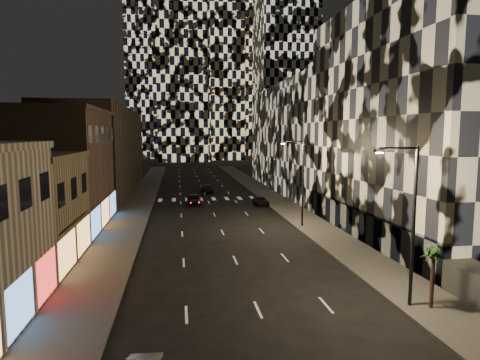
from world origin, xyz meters
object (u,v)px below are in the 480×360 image
object	(u,v)px
streetlight_near	(410,215)
streetlight_far	(301,177)
car_dark_midlane	(194,199)
car_dark_rightlane	(261,201)
car_dark_oncoming	(207,188)
palm_tree	(434,259)

from	to	relation	value
streetlight_near	streetlight_far	distance (m)	20.00
car_dark_midlane	car_dark_rightlane	distance (m)	9.28
car_dark_oncoming	car_dark_rightlane	distance (m)	14.76
streetlight_near	streetlight_far	world-z (taller)	same
streetlight_near	car_dark_oncoming	world-z (taller)	streetlight_near
streetlight_near	palm_tree	bearing A→B (deg)	-24.14
car_dark_rightlane	car_dark_oncoming	bearing A→B (deg)	117.20
streetlight_near	car_dark_midlane	xyz separation A→B (m)	(-10.48, 35.33, -4.61)
car_dark_midlane	car_dark_oncoming	world-z (taller)	car_dark_midlane
car_dark_midlane	car_dark_oncoming	bearing A→B (deg)	71.85
car_dark_oncoming	car_dark_rightlane	size ratio (longest dim) A/B	1.20
car_dark_rightlane	palm_tree	world-z (taller)	palm_tree
streetlight_far	car_dark_rightlane	distance (m)	14.55
car_dark_midlane	car_dark_oncoming	xyz separation A→B (m)	(2.63, 11.60, -0.05)
car_dark_midlane	car_dark_oncoming	distance (m)	11.90
streetlight_near	streetlight_far	bearing A→B (deg)	90.00
car_dark_midlane	palm_tree	bearing A→B (deg)	-77.35
streetlight_far	palm_tree	bearing A→B (deg)	-86.64
car_dark_oncoming	car_dark_rightlane	xyz separation A→B (m)	(6.50, -13.26, -0.14)
palm_tree	streetlight_far	bearing A→B (deg)	93.36
streetlight_near	car_dark_rightlane	distance (m)	34.04
car_dark_oncoming	car_dark_rightlane	world-z (taller)	car_dark_oncoming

